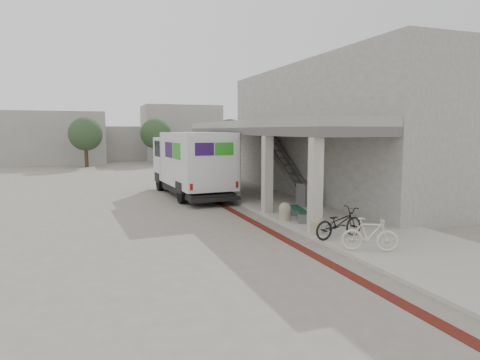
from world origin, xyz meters
name	(u,v)px	position (x,y,z in m)	size (l,w,h in m)	color
ground	(223,220)	(0.00, 0.00, 0.00)	(120.00, 120.00, 0.00)	slate
bike_lane_stripe	(231,210)	(1.00, 2.00, 0.01)	(0.35, 40.00, 0.01)	#501610
sidewalk	(312,212)	(4.00, 0.00, 0.06)	(4.40, 28.00, 0.12)	#A29C91
transit_building	(319,133)	(6.83, 4.50, 3.40)	(7.60, 17.00, 7.00)	gray
distant_backdrop	(106,138)	(-2.84, 35.89, 2.70)	(28.00, 10.00, 6.50)	gray
tree_left	(86,134)	(-5.00, 28.00, 3.18)	(3.20, 3.20, 4.80)	#38281C
tree_mid	(156,134)	(2.00, 30.00, 3.18)	(3.20, 3.20, 4.80)	#38281C
tree_right	(230,134)	(10.00, 29.00, 3.18)	(3.20, 3.20, 4.80)	#38281C
fedex_truck	(191,162)	(0.30, 6.69, 1.84)	(2.96, 8.21, 3.45)	black
bench	(298,212)	(2.60, -1.38, 0.43)	(0.81, 1.86, 0.43)	slate
bollard_near	(316,225)	(2.10, -3.62, 0.42)	(0.40, 0.40, 0.61)	gray
bollard_far	(285,211)	(2.10, -1.23, 0.46)	(0.46, 0.46, 0.68)	gray
utility_cabinet	(304,195)	(4.30, 1.32, 0.63)	(0.46, 0.61, 1.01)	slate
bicycle_black	(339,223)	(2.50, -4.35, 0.61)	(0.65, 1.87, 0.98)	black
bicycle_cream	(370,235)	(2.50, -5.92, 0.60)	(0.45, 1.60, 0.96)	beige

